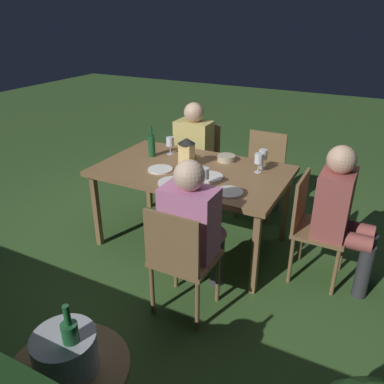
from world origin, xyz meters
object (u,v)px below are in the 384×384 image
chair_side_right_a (180,257)px  plate_c (209,177)px  wine_glass_d (170,142)px  person_in_pink (194,225)px  wine_glass_c (263,155)px  dining_table (192,175)px  lantern_centerpiece (187,151)px  person_in_mustard (191,151)px  wine_glass_a (204,174)px  chair_side_left_a (262,170)px  bowl_olives (226,158)px  plate_b (173,183)px  green_bottle_on_table (152,145)px  plate_d (229,192)px  bowl_bread (189,156)px  chair_head_near (313,223)px  plate_a (160,169)px  chair_side_left_b (199,159)px  person_in_rust (342,212)px  wine_glass_b (259,159)px  ice_bucket (66,350)px

chair_side_right_a → plate_c: size_ratio=3.59×
wine_glass_d → person_in_pink: bearing=128.0°
person_in_pink → wine_glass_c: person_in_pink is taller
dining_table → lantern_centerpiece: (0.07, -0.02, 0.20)m
person_in_mustard → wine_glass_c: person_in_mustard is taller
lantern_centerpiece → wine_glass_a: lantern_centerpiece is taller
chair_side_left_a → wine_glass_a: wine_glass_a is taller
lantern_centerpiece → bowl_olives: (-0.26, -0.30, -0.12)m
person_in_pink → chair_side_left_a: (-0.00, -1.59, -0.15)m
plate_c → person_in_pink: bearing=105.2°
wine_glass_c → plate_b: size_ratio=0.69×
green_bottle_on_table → wine_glass_d: 0.18m
plate_d → bowl_bread: (0.62, -0.52, 0.02)m
dining_table → wine_glass_a: bearing=130.5°
chair_side_left_a → green_bottle_on_table: (0.86, 0.78, 0.37)m
chair_side_left_a → wine_glass_a: (0.10, 1.21, 0.38)m
chair_head_near → bowl_olives: chair_head_near is taller
person_in_mustard → plate_b: bearing=110.1°
dining_table → chair_side_left_a: chair_side_left_a is taller
lantern_centerpiece → wine_glass_c: bearing=-155.1°
chair_side_left_a → bowl_bread: size_ratio=6.84×
chair_side_right_a → plate_a: (0.60, -0.74, 0.27)m
plate_a → plate_c: bearing=-174.1°
chair_side_right_a → wine_glass_a: bearing=-79.9°
wine_glass_a → plate_d: wine_glass_a is taller
dining_table → person_in_mustard: bearing=-61.9°
chair_side_left_b → plate_d: (-0.85, 1.20, 0.27)m
chair_side_right_a → chair_side_left_b: (0.75, -1.79, 0.00)m
wine_glass_c → wine_glass_d: size_ratio=1.00×
person_in_rust → wine_glass_b: 0.79m
green_bottle_on_table → bowl_olives: 0.71m
wine_glass_c → plate_c: (0.33, 0.41, -0.11)m
chair_side_left_a → person_in_mustard: bearing=14.7°
wine_glass_b → plate_d: 0.52m
wine_glass_b → wine_glass_c: bearing=-90.0°
wine_glass_d → ice_bucket: bearing=110.3°
person_in_pink → chair_side_left_a: bearing=-90.0°
ice_bucket → wine_glass_a: bearing=-82.9°
bowl_bread → wine_glass_d: bearing=-8.7°
person_in_rust → chair_side_left_a: bearing=-44.8°
green_bottle_on_table → wine_glass_d: (-0.13, -0.13, 0.01)m
chair_side_right_a → chair_head_near: 1.14m
person_in_pink → chair_side_left_b: bearing=-64.9°
green_bottle_on_table → bowl_bread: green_bottle_on_table is taller
wine_glass_a → plate_c: size_ratio=0.70×
chair_side_left_a → bowl_bread: chair_side_left_a is taller
green_bottle_on_table → plate_c: green_bottle_on_table is taller
chair_head_near → chair_side_left_b: size_ratio=1.00×
wine_glass_c → plate_d: wine_glass_c is taller
wine_glass_c → ice_bucket: 2.35m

